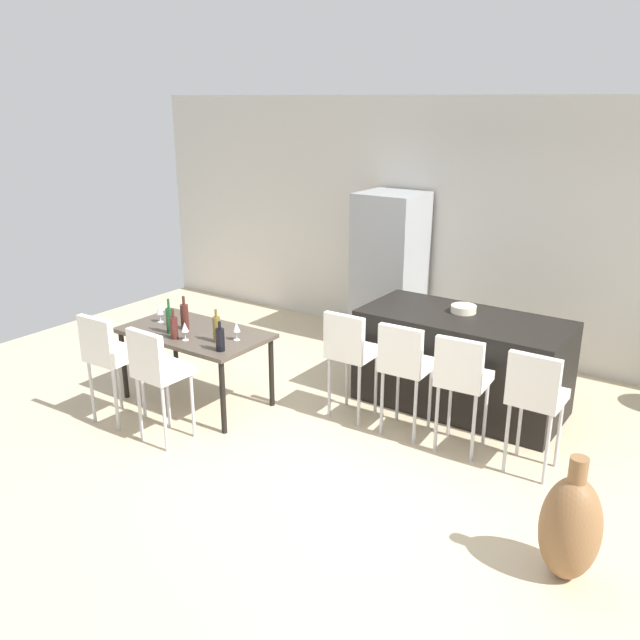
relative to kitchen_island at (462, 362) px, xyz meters
name	(u,v)px	position (x,y,z in m)	size (l,w,h in m)	color
ground_plane	(369,444)	(-0.33, -1.17, -0.46)	(10.00, 10.00, 0.00)	#C6B28E
back_wall	(496,231)	(-0.33, 1.56, 0.99)	(10.00, 0.12, 2.90)	beige
kitchen_island	(462,362)	(0.00, 0.00, 0.00)	(1.93, 0.91, 0.92)	black
bar_chair_left	(350,349)	(-0.75, -0.84, 0.24)	(0.41, 0.41, 1.05)	white
bar_chair_middle	(405,362)	(-0.18, -0.84, 0.24)	(0.42, 0.42, 1.05)	white
bar_chair_right	(462,376)	(0.35, -0.84, 0.24)	(0.43, 0.43, 1.05)	white
bar_chair_far	(536,393)	(0.95, -0.84, 0.24)	(0.40, 0.40, 1.05)	white
dining_table	(195,338)	(-2.17, -1.39, 0.21)	(1.44, 0.81, 0.74)	#4C4238
dining_chair_near	(108,352)	(-2.49, -2.15, 0.24)	(0.41, 0.41, 1.05)	white
dining_chair_far	(157,368)	(-1.85, -2.15, 0.24)	(0.41, 0.41, 1.05)	white
wine_bottle_inner	(217,329)	(-1.78, -1.48, 0.41)	(0.07, 0.07, 0.31)	brown
wine_bottle_right	(174,327)	(-2.17, -1.64, 0.39)	(0.07, 0.07, 0.29)	#471E19
wine_bottle_far	(220,339)	(-1.60, -1.63, 0.39)	(0.08, 0.08, 0.27)	black
wine_bottle_near	(185,316)	(-2.28, -1.40, 0.41)	(0.08, 0.08, 0.33)	#471E19
wine_bottle_left	(170,320)	(-2.31, -1.56, 0.41)	(0.07, 0.07, 0.34)	#194723
wine_glass_middle	(236,327)	(-1.67, -1.34, 0.40)	(0.07, 0.07, 0.17)	silver
wine_glass_end	(160,310)	(-2.64, -1.39, 0.40)	(0.07, 0.07, 0.17)	silver
wine_glass_corner	(185,327)	(-2.06, -1.61, 0.40)	(0.07, 0.07, 0.17)	silver
refrigerator	(390,271)	(-1.43, 1.12, 0.46)	(0.72, 0.68, 1.84)	#939699
fruit_bowl	(464,309)	(-0.06, 0.10, 0.50)	(0.24, 0.24, 0.07)	beige
floor_vase	(570,527)	(1.55, -1.91, -0.10)	(0.38, 0.38, 0.84)	brown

